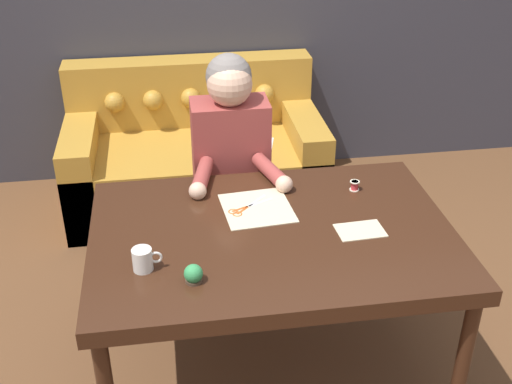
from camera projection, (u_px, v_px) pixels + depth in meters
ground_plane at (247, 370)px, 3.01m from camera, size 16.00×16.00×0.00m
dining_table at (272, 244)px, 2.67m from camera, size 1.50×1.04×0.77m
couch at (195, 156)px, 4.27m from camera, size 1.63×0.90×0.89m
person at (231, 175)px, 3.27m from camera, size 0.47×0.57×1.30m
pattern_paper_main at (257, 208)px, 2.79m from camera, size 0.32×0.33×0.00m
pattern_paper_offcut at (360, 230)px, 2.64m from camera, size 0.20×0.14×0.00m
scissors at (244, 209)px, 2.78m from camera, size 0.21×0.17×0.01m
mug at (143, 259)px, 2.39m from camera, size 0.11×0.08×0.09m
thread_spool at (355, 186)px, 2.93m from camera, size 0.04×0.04×0.05m
pin_cushion at (193, 274)px, 2.33m from camera, size 0.07×0.07×0.07m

